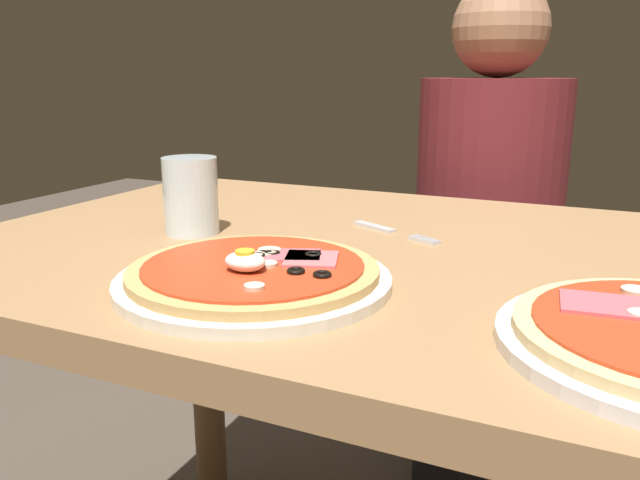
# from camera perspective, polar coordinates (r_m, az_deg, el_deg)

# --- Properties ---
(dining_table) EXTENTS (1.17, 0.76, 0.77)m
(dining_table) POSITION_cam_1_polar(r_m,az_deg,el_deg) (0.88, 5.59, -8.87)
(dining_table) COLOR #9E754C
(dining_table) RESTS_ON ground
(pizza_foreground) EXTENTS (0.30, 0.30, 0.05)m
(pizza_foreground) POSITION_cam_1_polar(r_m,az_deg,el_deg) (0.69, -5.89, -3.14)
(pizza_foreground) COLOR silver
(pizza_foreground) RESTS_ON dining_table
(water_glass_near) EXTENTS (0.08, 0.08, 0.11)m
(water_glass_near) POSITION_cam_1_polar(r_m,az_deg,el_deg) (0.92, -11.46, 3.43)
(water_glass_near) COLOR silver
(water_glass_near) RESTS_ON dining_table
(fork) EXTENTS (0.15, 0.08, 0.00)m
(fork) POSITION_cam_1_polar(r_m,az_deg,el_deg) (0.92, 6.11, 0.86)
(fork) COLOR silver
(fork) RESTS_ON dining_table
(diner_person) EXTENTS (0.32, 0.32, 1.18)m
(diner_person) POSITION_cam_1_polar(r_m,az_deg,el_deg) (1.50, 14.48, -2.43)
(diner_person) COLOR black
(diner_person) RESTS_ON ground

